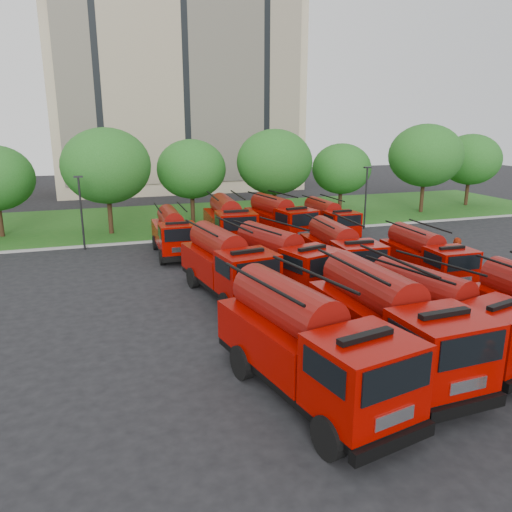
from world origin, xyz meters
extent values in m
plane|color=black|center=(0.00, 0.00, 0.00)|extent=(140.00, 140.00, 0.00)
cube|color=#154F15|center=(0.00, 26.00, 0.06)|extent=(70.00, 16.00, 0.12)
cube|color=gray|center=(0.00, 17.90, 0.07)|extent=(70.00, 0.30, 0.14)
cube|color=beige|center=(2.00, 48.00, 12.50)|extent=(30.00, 14.00, 25.00)
cube|color=black|center=(2.00, 40.90, 12.50)|extent=(28.00, 0.15, 22.00)
cylinder|color=#382314|center=(-16.00, 23.00, 1.19)|extent=(0.36, 0.36, 2.38)
cylinder|color=#382314|center=(-8.00, 21.50, 1.40)|extent=(0.36, 0.36, 2.80)
ellipsoid|color=#1B4F16|center=(-8.00, 21.50, 5.36)|extent=(6.72, 6.72, 5.71)
cylinder|color=#382314|center=(-1.00, 24.00, 1.22)|extent=(0.36, 0.36, 2.45)
ellipsoid|color=#1B4F16|center=(-1.00, 24.00, 4.69)|extent=(5.88, 5.88, 5.00)
cylinder|color=#382314|center=(6.00, 22.50, 1.36)|extent=(0.36, 0.36, 2.73)
ellipsoid|color=#1B4F16|center=(6.00, 22.50, 5.23)|extent=(6.55, 6.55, 5.57)
cylinder|color=#382314|center=(13.00, 23.50, 1.14)|extent=(0.36, 0.36, 2.27)
ellipsoid|color=#1B4F16|center=(13.00, 23.50, 4.36)|extent=(5.46, 5.46, 4.64)
cylinder|color=#382314|center=(21.00, 22.00, 1.43)|extent=(0.36, 0.36, 2.87)
ellipsoid|color=#1B4F16|center=(21.00, 22.00, 5.49)|extent=(6.89, 6.89, 5.85)
cylinder|color=#382314|center=(28.00, 24.00, 1.26)|extent=(0.36, 0.36, 2.52)
ellipsoid|color=#1B4F16|center=(28.00, 24.00, 4.82)|extent=(6.05, 6.05, 5.14)
cylinder|color=black|center=(-10.00, 17.20, 2.50)|extent=(0.14, 0.14, 5.00)
cube|color=black|center=(-10.00, 17.20, 5.05)|extent=(0.60, 0.25, 0.12)
cylinder|color=black|center=(12.00, 17.20, 2.50)|extent=(0.14, 0.14, 5.00)
cube|color=black|center=(12.00, 17.20, 5.05)|extent=(0.60, 0.25, 0.12)
cube|color=black|center=(-3.07, -5.12, 0.72)|extent=(4.02, 8.09, 0.33)
cube|color=black|center=(-2.30, -8.97, 0.66)|extent=(2.77, 0.82, 0.39)
cube|color=#780400|center=(-2.55, -7.72, 1.96)|extent=(3.14, 2.92, 2.16)
cube|color=black|center=(-2.31, -8.93, 2.46)|extent=(2.29, 0.51, 0.94)
cube|color=#780400|center=(-3.31, -3.92, 1.60)|extent=(3.66, 5.52, 1.44)
cylinder|color=#610A07|center=(-3.31, -3.92, 2.78)|extent=(2.54, 4.88, 1.66)
cylinder|color=black|center=(-3.75, -8.19, 0.61)|extent=(0.62, 1.27, 1.22)
cylinder|color=black|center=(-1.26, -7.69, 0.61)|extent=(0.62, 1.27, 1.22)
cylinder|color=black|center=(-4.71, -3.41, 0.61)|extent=(0.62, 1.27, 1.22)
cylinder|color=black|center=(-2.22, -2.91, 0.61)|extent=(0.62, 1.27, 1.22)
cube|color=black|center=(0.48, -4.32, 0.71)|extent=(2.84, 7.76, 0.33)
cube|color=black|center=(0.64, -8.20, 0.66)|extent=(2.75, 0.39, 0.38)
cube|color=#780400|center=(0.59, -6.95, 1.94)|extent=(2.78, 2.52, 2.13)
cube|color=black|center=(0.64, -8.17, 2.44)|extent=(2.30, 0.15, 0.93)
cube|color=#780400|center=(0.42, -3.12, 1.59)|extent=(2.90, 5.15, 1.42)
cylinder|color=#610A07|center=(0.42, -3.12, 2.75)|extent=(1.84, 4.66, 1.64)
cylinder|color=black|center=(-0.66, -7.22, 0.60)|extent=(0.43, 1.22, 1.20)
cylinder|color=black|center=(1.86, -7.11, 0.60)|extent=(0.43, 1.22, 1.20)
cylinder|color=black|center=(-0.87, -2.41, 0.60)|extent=(0.43, 1.22, 1.20)
cylinder|color=black|center=(1.65, -2.30, 0.60)|extent=(0.43, 1.22, 1.20)
cube|color=black|center=(3.00, -3.95, 0.64)|extent=(3.81, 7.19, 0.29)
cube|color=#780400|center=(3.56, -6.23, 1.74)|extent=(2.84, 2.66, 1.91)
cube|color=#780400|center=(2.75, -2.90, 1.42)|extent=(3.39, 4.94, 1.27)
cylinder|color=#610A07|center=(2.75, -2.90, 2.46)|extent=(2.40, 4.34, 1.47)
cylinder|color=black|center=(2.51, -6.68, 0.54)|extent=(0.59, 1.13, 1.08)
cylinder|color=black|center=(1.49, -2.50, 0.54)|extent=(0.59, 1.13, 1.08)
cylinder|color=black|center=(3.68, -1.97, 0.54)|extent=(0.59, 1.13, 1.08)
cylinder|color=black|center=(5.50, -3.97, 0.55)|extent=(0.38, 1.10, 1.09)
cube|color=black|center=(-2.99, 5.12, 0.66)|extent=(3.40, 7.41, 0.31)
cube|color=black|center=(-2.44, 1.55, 0.61)|extent=(2.56, 0.64, 0.36)
cube|color=#780400|center=(-2.62, 2.70, 1.81)|extent=(2.81, 2.60, 1.99)
cube|color=black|center=(-2.45, 1.58, 2.27)|extent=(2.12, 0.37, 0.87)
cube|color=#780400|center=(-3.16, 6.23, 1.48)|extent=(3.18, 5.01, 1.33)
cylinder|color=#610A07|center=(-3.16, 6.23, 2.56)|extent=(2.16, 4.46, 1.53)
cylinder|color=black|center=(-3.75, 2.33, 0.56)|extent=(0.52, 1.16, 1.12)
cylinder|color=black|center=(-1.43, 2.68, 0.56)|extent=(0.52, 1.16, 1.12)
cylinder|color=black|center=(-4.43, 6.76, 0.56)|extent=(0.52, 1.16, 1.12)
cylinder|color=black|center=(-2.11, 7.12, 0.56)|extent=(0.52, 1.16, 1.12)
cube|color=black|center=(-0.06, 4.93, 0.64)|extent=(4.12, 7.29, 0.30)
cube|color=black|center=(0.92, 1.55, 0.59)|extent=(2.45, 0.93, 0.35)
cube|color=#780400|center=(0.61, 2.65, 1.76)|extent=(2.94, 2.77, 1.93)
cube|color=black|center=(0.91, 1.58, 2.20)|extent=(2.01, 0.63, 0.84)
cube|color=#780400|center=(-0.36, 5.98, 1.44)|extent=(3.60, 5.05, 1.29)
cylinder|color=#610A07|center=(-0.36, 5.98, 2.49)|extent=(2.59, 4.41, 1.49)
cylinder|color=black|center=(-0.43, 2.14, 0.54)|extent=(0.64, 1.14, 1.09)
cylinder|color=black|center=(1.75, 2.78, 0.54)|extent=(0.64, 1.14, 1.09)
cylinder|color=black|center=(-1.65, 6.33, 0.54)|extent=(0.64, 1.14, 1.09)
cylinder|color=black|center=(0.54, 6.96, 0.54)|extent=(0.64, 1.14, 1.09)
cube|color=black|center=(3.66, 5.59, 0.63)|extent=(2.61, 6.86, 0.29)
cube|color=black|center=(3.45, 2.18, 0.58)|extent=(2.42, 0.38, 0.34)
cube|color=#780400|center=(3.52, 3.28, 1.71)|extent=(2.48, 2.25, 1.88)
cube|color=black|center=(3.45, 2.21, 2.14)|extent=(2.02, 0.17, 0.82)
cube|color=#780400|center=(3.72, 6.64, 1.40)|extent=(2.62, 4.56, 1.25)
cylinder|color=#610A07|center=(3.72, 6.64, 2.42)|extent=(1.68, 4.12, 1.44)
cylinder|color=black|center=(2.40, 3.16, 0.53)|extent=(0.40, 1.08, 1.06)
cylinder|color=black|center=(4.61, 3.02, 0.53)|extent=(0.40, 1.08, 1.06)
cylinder|color=black|center=(2.65, 7.38, 0.53)|extent=(0.40, 1.08, 1.06)
cylinder|color=black|center=(4.86, 7.25, 0.53)|extent=(0.40, 1.08, 1.06)
cube|color=black|center=(7.89, 3.69, 0.58)|extent=(2.21, 6.26, 0.27)
cube|color=black|center=(7.81, 0.55, 0.53)|extent=(2.22, 0.28, 0.31)
cube|color=#780400|center=(7.83, 1.56, 1.57)|extent=(2.22, 2.01, 1.73)
cube|color=black|center=(7.81, 0.57, 1.97)|extent=(1.86, 0.10, 0.75)
cube|color=#780400|center=(7.92, 4.66, 1.28)|extent=(2.28, 4.14, 1.15)
cylinder|color=#610A07|center=(7.92, 4.66, 2.23)|extent=(1.43, 3.76, 1.33)
cylinder|color=black|center=(6.81, 1.42, 0.49)|extent=(0.34, 0.98, 0.97)
cylinder|color=black|center=(8.85, 1.36, 0.49)|extent=(0.34, 0.98, 0.97)
cylinder|color=black|center=(6.92, 5.31, 0.49)|extent=(0.34, 0.98, 0.97)
cylinder|color=black|center=(8.96, 5.26, 0.49)|extent=(0.34, 0.98, 0.97)
cube|color=black|center=(-4.29, 14.03, 0.59)|extent=(2.19, 6.37, 0.27)
cube|color=black|center=(-4.35, 10.82, 0.54)|extent=(2.27, 0.26, 0.32)
cube|color=#780400|center=(-4.33, 11.86, 1.61)|extent=(2.25, 2.03, 1.76)
cube|color=black|center=(-4.35, 10.85, 2.01)|extent=(1.90, 0.08, 0.77)
cube|color=#780400|center=(-4.28, 15.03, 1.31)|extent=(2.29, 4.20, 1.18)
cylinder|color=#610A07|center=(-4.28, 15.03, 2.27)|extent=(1.42, 3.82, 1.36)
cylinder|color=black|center=(-5.37, 11.70, 0.50)|extent=(0.33, 1.00, 1.00)
cylinder|color=black|center=(-3.29, 11.66, 0.50)|extent=(0.33, 1.00, 1.00)
cylinder|color=black|center=(-5.31, 15.68, 0.50)|extent=(0.33, 1.00, 1.00)
cylinder|color=black|center=(-3.23, 15.64, 0.50)|extent=(0.33, 1.00, 1.00)
cube|color=black|center=(-0.12, 15.27, 0.67)|extent=(2.81, 7.36, 0.31)
cube|color=black|center=(-0.34, 11.61, 0.62)|extent=(2.59, 0.41, 0.36)
cube|color=#780400|center=(-0.27, 12.79, 1.83)|extent=(2.66, 2.42, 2.01)
cube|color=black|center=(-0.34, 11.64, 2.30)|extent=(2.17, 0.18, 0.88)
cube|color=#780400|center=(-0.05, 16.40, 1.50)|extent=(2.81, 4.90, 1.34)
cylinder|color=#610A07|center=(-0.05, 16.40, 2.60)|extent=(1.81, 4.42, 1.55)
cylinder|color=black|center=(-1.47, 12.66, 0.57)|extent=(0.43, 1.16, 1.14)
cylinder|color=black|center=(0.90, 12.51, 0.57)|extent=(0.43, 1.16, 1.14)
cylinder|color=black|center=(-1.20, 17.19, 0.57)|extent=(0.43, 1.16, 1.14)
cylinder|color=black|center=(1.18, 17.05, 0.57)|extent=(0.43, 1.16, 1.14)
cube|color=black|center=(3.80, 15.47, 0.65)|extent=(3.41, 7.24, 0.30)
cube|color=black|center=(4.38, 11.99, 0.60)|extent=(2.49, 0.66, 0.35)
cube|color=#780400|center=(4.19, 13.11, 1.76)|extent=(2.77, 2.56, 1.94)
cube|color=black|center=(4.38, 12.02, 2.21)|extent=(2.07, 0.40, 0.85)
cube|color=#780400|center=(3.62, 16.55, 1.44)|extent=(3.16, 4.91, 1.29)
cylinder|color=#610A07|center=(3.62, 16.55, 2.50)|extent=(2.16, 4.37, 1.49)
cylinder|color=black|center=(3.10, 12.73, 0.55)|extent=(0.52, 1.14, 1.09)
cylinder|color=black|center=(5.35, 13.11, 0.55)|extent=(0.52, 1.14, 1.09)
cylinder|color=black|center=(2.37, 17.04, 0.55)|extent=(0.52, 1.14, 1.09)
cylinder|color=black|center=(4.63, 17.42, 0.55)|extent=(0.52, 1.14, 1.09)
cube|color=black|center=(7.49, 14.87, 0.58)|extent=(2.18, 6.24, 0.27)
cube|color=black|center=(7.57, 11.73, 0.53)|extent=(2.22, 0.27, 0.31)
cube|color=#780400|center=(7.55, 12.74, 1.57)|extent=(2.21, 2.00, 1.73)
cube|color=black|center=(7.57, 11.75, 1.97)|extent=(1.86, 0.09, 0.75)
cube|color=#780400|center=(7.47, 15.84, 1.28)|extent=(2.27, 4.12, 1.15)
cylinder|color=#610A07|center=(7.47, 15.84, 2.22)|extent=(1.42, 3.75, 1.33)
cylinder|color=black|center=(6.53, 12.54, 0.49)|extent=(0.33, 0.98, 0.97)
cylinder|color=black|center=(8.57, 12.59, 0.49)|extent=(0.33, 0.98, 0.97)
cylinder|color=black|center=(6.44, 16.44, 0.49)|extent=(0.33, 0.98, 0.97)
cylinder|color=black|center=(8.47, 16.49, 0.49)|extent=(0.33, 0.98, 0.97)
imported|color=black|center=(-4.24, -1.09, 0.00)|extent=(0.90, 0.77, 1.56)
imported|color=#A4280C|center=(11.86, 5.91, 0.00)|extent=(1.80, 1.44, 1.79)
camera|label=1|loc=(-9.17, -18.46, 8.70)|focal=35.00mm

